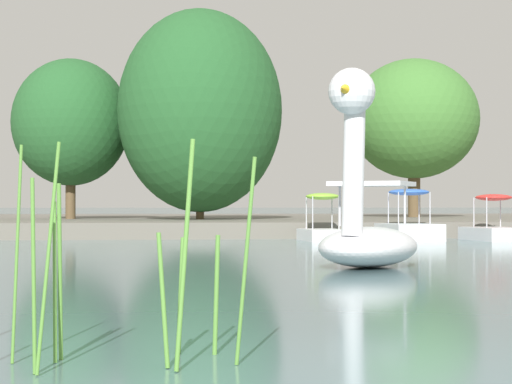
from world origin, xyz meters
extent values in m
plane|color=slate|center=(0.00, 0.00, 0.00)|extent=(532.82, 532.82, 0.00)
cube|color=#6B665B|center=(0.00, 39.27, 0.26)|extent=(111.20, 27.20, 0.52)
ellipsoid|color=white|center=(2.60, 11.51, 0.35)|extent=(2.73, 3.17, 0.70)
cylinder|color=white|center=(2.18, 10.74, 1.76)|extent=(0.58, 0.66, 2.42)
sphere|color=white|center=(2.13, 10.65, 2.96)|extent=(1.06, 1.06, 0.78)
cone|color=yellow|center=(1.98, 10.38, 2.96)|extent=(0.62, 0.64, 0.43)
cube|color=white|center=(2.71, 11.70, 1.45)|extent=(1.70, 1.63, 0.08)
cylinder|color=silver|center=(2.20, 11.99, 1.08)|extent=(0.04, 0.04, 0.75)
cylinder|color=silver|center=(3.23, 11.41, 1.08)|extent=(0.04, 0.04, 0.75)
cube|color=white|center=(4.14, 24.11, 0.17)|extent=(1.26, 1.99, 0.35)
ellipsoid|color=#8CCC38|center=(4.14, 24.11, 1.31)|extent=(1.06, 1.03, 0.20)
cylinder|color=#B7B7BF|center=(3.72, 24.47, 0.83)|extent=(0.04, 0.04, 0.96)
cylinder|color=#B7B7BF|center=(4.51, 24.53, 0.83)|extent=(0.04, 0.04, 0.96)
cylinder|color=#B7B7BF|center=(3.78, 23.70, 0.83)|extent=(0.04, 0.04, 0.96)
cylinder|color=#B7B7BF|center=(4.56, 23.76, 0.83)|extent=(0.04, 0.04, 0.96)
cube|color=white|center=(6.79, 24.26, 0.25)|extent=(1.61, 2.41, 0.50)
ellipsoid|color=blue|center=(6.79, 24.26, 1.44)|extent=(1.31, 1.25, 0.20)
cylinder|color=#B7B7BF|center=(6.27, 24.68, 0.97)|extent=(0.04, 0.04, 0.94)
cylinder|color=#B7B7BF|center=(7.25, 24.76, 0.97)|extent=(0.04, 0.04, 0.94)
cylinder|color=#B7B7BF|center=(6.34, 23.76, 0.97)|extent=(0.04, 0.04, 0.94)
cylinder|color=#B7B7BF|center=(7.32, 23.83, 0.97)|extent=(0.04, 0.04, 0.94)
cube|color=white|center=(9.27, 23.85, 0.20)|extent=(1.49, 2.50, 0.39)
ellipsoid|color=red|center=(9.27, 23.85, 1.28)|extent=(1.19, 1.22, 0.20)
cylinder|color=#B7B7BF|center=(8.80, 24.25, 0.84)|extent=(0.04, 0.04, 0.89)
cylinder|color=#B7B7BF|center=(9.66, 24.33, 0.84)|extent=(0.04, 0.04, 0.89)
cylinder|color=#B7B7BF|center=(8.89, 23.36, 0.84)|extent=(0.04, 0.04, 0.89)
cylinder|color=brown|center=(1.09, 32.38, 1.83)|extent=(0.30, 0.30, 2.64)
ellipsoid|color=#235628|center=(1.09, 32.38, 4.54)|extent=(7.46, 7.85, 7.52)
cylinder|color=brown|center=(-3.73, 34.24, 1.67)|extent=(0.38, 0.38, 2.30)
ellipsoid|color=#235628|center=(-3.73, 34.24, 4.21)|extent=(6.06, 6.06, 4.85)
cylinder|color=brown|center=(10.62, 37.48, 2.02)|extent=(0.52, 0.52, 3.01)
ellipsoid|color=#427A33|center=(10.62, 37.48, 4.74)|extent=(7.55, 7.69, 5.14)
cylinder|color=#568E38|center=(-1.16, 0.65, 0.77)|extent=(0.15, 0.19, 1.54)
cylinder|color=#568E38|center=(-2.01, 1.19, 0.62)|extent=(0.05, 0.07, 1.25)
cylinder|color=#568E38|center=(-2.30, 1.12, 0.76)|extent=(0.07, 0.13, 1.52)
cylinder|color=#568E38|center=(-0.89, 1.34, 0.44)|extent=(0.06, 0.04, 0.87)
cylinder|color=#568E38|center=(-0.74, 0.78, 0.71)|extent=(0.14, 0.11, 1.42)
cylinder|color=#568E38|center=(-2.14, 0.64, 0.64)|extent=(0.05, 0.11, 1.27)
cylinder|color=#568E38|center=(-1.14, 1.48, 0.43)|extent=(0.07, 0.13, 0.85)
cylinder|color=#568E38|center=(-2.04, 0.61, 0.76)|extent=(0.15, 0.20, 1.51)
cylinder|color=#568E38|center=(-1.29, 0.78, 0.46)|extent=(0.09, 0.15, 0.91)
cylinder|color=#568E38|center=(-2.04, 1.12, 0.56)|extent=(0.04, 0.15, 1.12)
camera|label=1|loc=(-1.52, -6.31, 1.10)|focal=73.68mm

